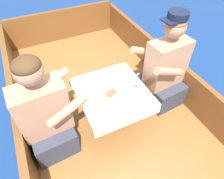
{
  "coord_description": "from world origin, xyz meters",
  "views": [
    {
      "loc": [
        -0.56,
        -1.2,
        2.05
      ],
      "look_at": [
        0.0,
        -0.03,
        0.75
      ],
      "focal_mm": 32.0,
      "sensor_mm": 36.0,
      "label": 1
    }
  ],
  "objects_px": {
    "coffee_cup_port": "(125,84)",
    "tin_can": "(93,89)",
    "coffee_cup_starboard": "(143,99)",
    "person_port": "(46,116)",
    "person_starboard": "(165,71)",
    "sandwich": "(111,94)"
  },
  "relations": [
    {
      "from": "coffee_cup_port",
      "to": "sandwich",
      "type": "bearing_deg",
      "value": -160.74
    },
    {
      "from": "person_port",
      "to": "tin_can",
      "type": "xyz_separation_m",
      "value": [
        0.45,
        0.09,
        0.04
      ]
    },
    {
      "from": "coffee_cup_port",
      "to": "tin_can",
      "type": "bearing_deg",
      "value": 166.03
    },
    {
      "from": "sandwich",
      "to": "tin_can",
      "type": "distance_m",
      "value": 0.18
    },
    {
      "from": "coffee_cup_port",
      "to": "person_port",
      "type": "bearing_deg",
      "value": -178.63
    },
    {
      "from": "person_starboard",
      "to": "person_port",
      "type": "bearing_deg",
      "value": -2.54
    },
    {
      "from": "person_port",
      "to": "person_starboard",
      "type": "distance_m",
      "value": 1.23
    },
    {
      "from": "person_port",
      "to": "person_starboard",
      "type": "xyz_separation_m",
      "value": [
        1.23,
        0.05,
        0.01
      ]
    },
    {
      "from": "person_port",
      "to": "sandwich",
      "type": "distance_m",
      "value": 0.58
    },
    {
      "from": "person_starboard",
      "to": "sandwich",
      "type": "relative_size",
      "value": 7.74
    },
    {
      "from": "person_port",
      "to": "tin_can",
      "type": "height_order",
      "value": "person_port"
    },
    {
      "from": "person_port",
      "to": "coffee_cup_starboard",
      "type": "relative_size",
      "value": 9.62
    },
    {
      "from": "person_starboard",
      "to": "sandwich",
      "type": "xyz_separation_m",
      "value": [
        -0.65,
        -0.09,
        0.03
      ]
    },
    {
      "from": "tin_can",
      "to": "person_port",
      "type": "bearing_deg",
      "value": -168.41
    },
    {
      "from": "person_starboard",
      "to": "coffee_cup_starboard",
      "type": "distance_m",
      "value": 0.5
    },
    {
      "from": "sandwich",
      "to": "coffee_cup_starboard",
      "type": "xyz_separation_m",
      "value": [
        0.23,
        -0.17,
        0.0
      ]
    },
    {
      "from": "coffee_cup_starboard",
      "to": "coffee_cup_port",
      "type": "bearing_deg",
      "value": 102.22
    },
    {
      "from": "coffee_cup_port",
      "to": "coffee_cup_starboard",
      "type": "relative_size",
      "value": 0.96
    },
    {
      "from": "coffee_cup_starboard",
      "to": "tin_can",
      "type": "bearing_deg",
      "value": 138.86
    },
    {
      "from": "person_port",
      "to": "coffee_cup_port",
      "type": "distance_m",
      "value": 0.76
    },
    {
      "from": "tin_can",
      "to": "sandwich",
      "type": "bearing_deg",
      "value": -47.88
    },
    {
      "from": "coffee_cup_starboard",
      "to": "person_port",
      "type": "bearing_deg",
      "value": 165.12
    }
  ]
}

